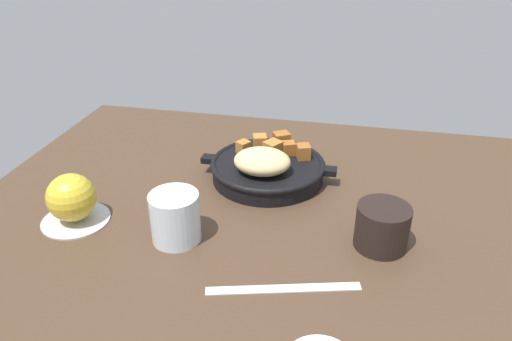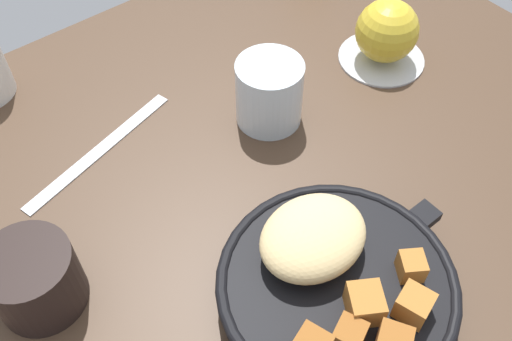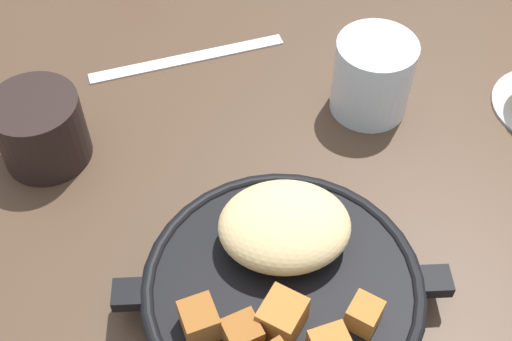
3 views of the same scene
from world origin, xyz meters
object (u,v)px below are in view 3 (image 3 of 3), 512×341
at_px(butter_knife, 188,58).
at_px(water_glass_short, 373,77).
at_px(cast_iron_skillet, 283,285).
at_px(coffee_mug_dark, 41,129).

bearing_deg(butter_knife, water_glass_short, -38.39).
bearing_deg(cast_iron_skillet, butter_knife, 105.15).
relative_size(water_glass_short, coffee_mug_dark, 0.98).
xyz_separation_m(butter_knife, water_glass_short, (0.19, -0.08, 0.04)).
distance_m(cast_iron_skillet, coffee_mug_dark, 0.28).
distance_m(cast_iron_skillet, water_glass_short, 0.25).
relative_size(cast_iron_skillet, butter_knife, 1.22).
xyz_separation_m(cast_iron_skillet, butter_knife, (-0.08, 0.31, -0.03)).
bearing_deg(coffee_mug_dark, water_glass_short, 8.97).
height_order(butter_knife, coffee_mug_dark, coffee_mug_dark).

